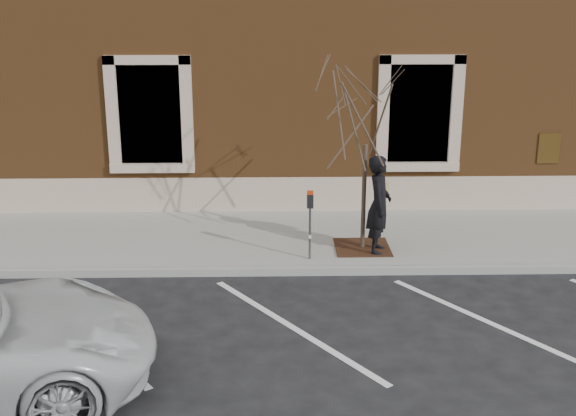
{
  "coord_description": "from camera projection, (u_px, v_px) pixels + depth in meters",
  "views": [
    {
      "loc": [
        -0.28,
        -12.45,
        5.08
      ],
      "look_at": [
        0.0,
        0.6,
        1.1
      ],
      "focal_mm": 45.0,
      "sensor_mm": 36.0,
      "label": 1
    }
  ],
  "objects": [
    {
      "name": "parking_meter",
      "position": [
        310.0,
        212.0,
        13.47
      ],
      "size": [
        0.12,
        0.09,
        1.34
      ],
      "rotation": [
        0.0,
        0.0,
        -0.06
      ],
      "color": "#595B60",
      "rests_on": "sidewalk_near"
    },
    {
      "name": "ground",
      "position": [
        289.0,
        274.0,
        13.4
      ],
      "size": [
        120.0,
        120.0,
        0.0
      ],
      "primitive_type": "plane",
      "color": "#28282B",
      "rests_on": "ground"
    },
    {
      "name": "building_civic",
      "position": [
        282.0,
        30.0,
        19.63
      ],
      "size": [
        40.0,
        8.62,
        8.0
      ],
      "color": "brown",
      "rests_on": "ground"
    },
    {
      "name": "man",
      "position": [
        379.0,
        205.0,
        13.81
      ],
      "size": [
        0.6,
        0.78,
        1.93
      ],
      "primitive_type": "imported",
      "rotation": [
        0.0,
        0.0,
        1.36
      ],
      "color": "black",
      "rests_on": "sidewalk_near"
    },
    {
      "name": "sapling",
      "position": [
        366.0,
        115.0,
        13.53
      ],
      "size": [
        2.28,
        2.28,
        3.8
      ],
      "color": "#4A372D",
      "rests_on": "sidewalk_near"
    },
    {
      "name": "sidewalk_near",
      "position": [
        287.0,
        239.0,
        15.05
      ],
      "size": [
        40.0,
        3.5,
        0.15
      ],
      "primitive_type": "cube",
      "color": "gray",
      "rests_on": "ground"
    },
    {
      "name": "tree_grate",
      "position": [
        362.0,
        247.0,
        14.31
      ],
      "size": [
        1.08,
        1.08,
        0.03
      ],
      "primitive_type": "cube",
      "color": "#3B1D13",
      "rests_on": "sidewalk_near"
    },
    {
      "name": "parking_stripes",
      "position": [
        292.0,
        327.0,
        11.29
      ],
      "size": [
        28.0,
        4.4,
        0.01
      ],
      "primitive_type": null,
      "color": "silver",
      "rests_on": "ground"
    },
    {
      "name": "curb_near",
      "position": [
        289.0,
        271.0,
        13.33
      ],
      "size": [
        40.0,
        0.12,
        0.15
      ],
      "primitive_type": "cube",
      "color": "#9E9E99",
      "rests_on": "ground"
    }
  ]
}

